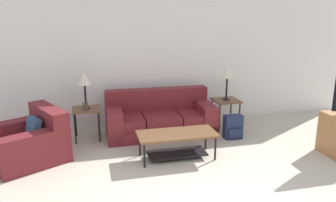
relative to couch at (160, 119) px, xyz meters
name	(u,v)px	position (x,y,z in m)	size (l,w,h in m)	color
wall_back	(154,62)	(0.03, 0.66, 1.01)	(8.86, 0.06, 2.60)	white
couch	(160,119)	(0.00, 0.00, 0.00)	(2.03, 0.96, 0.82)	maroon
armchair	(30,142)	(-2.24, -0.68, -0.01)	(1.40, 1.40, 0.80)	maroon
coffee_table	(177,139)	(0.03, -1.17, 0.02)	(1.25, 0.56, 0.42)	brown
side_table_left	(86,112)	(-1.35, 0.00, 0.23)	(0.50, 0.48, 0.59)	brown
side_table_right	(226,103)	(1.35, 0.00, 0.23)	(0.50, 0.48, 0.59)	brown
table_lamp_left	(84,80)	(-1.35, 0.00, 0.82)	(0.24, 0.24, 0.67)	black
table_lamp_right	(227,73)	(1.35, 0.00, 0.82)	(0.24, 0.24, 0.67)	black
backpack	(233,127)	(1.26, -0.59, -0.08)	(0.33, 0.25, 0.44)	#1E2847
picture_frame	(85,106)	(-1.36, -0.08, 0.36)	(0.10, 0.04, 0.13)	#4C3828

